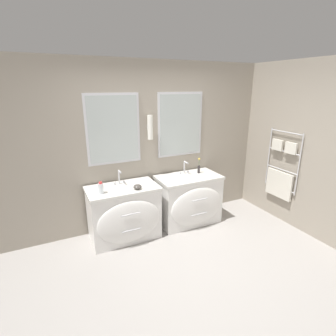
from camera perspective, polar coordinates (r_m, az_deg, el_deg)
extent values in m
plane|color=#9E9993|center=(3.44, 6.75, -22.91)|extent=(16.00, 16.00, 0.00)
cube|color=#9E9384|center=(4.20, -4.74, 4.76)|extent=(5.74, 0.06, 2.60)
cube|color=silver|center=(3.95, -11.79, 8.24)|extent=(0.80, 0.02, 1.03)
cube|color=#B2BCBA|center=(3.94, -11.75, 8.22)|extent=(0.73, 0.01, 0.96)
cube|color=silver|center=(4.35, 2.70, 9.41)|extent=(0.80, 0.02, 1.03)
cube|color=#B2BCBA|center=(4.34, 2.77, 9.39)|extent=(0.73, 0.01, 0.96)
cylinder|color=white|center=(4.07, -3.92, 8.82)|extent=(0.08, 0.08, 0.37)
cube|color=silver|center=(4.11, -4.19, 8.92)|extent=(0.05, 0.02, 0.08)
cube|color=#9E9384|center=(4.69, 24.59, 4.58)|extent=(0.06, 3.43, 2.60)
cylinder|color=silver|center=(4.51, 26.60, 0.52)|extent=(0.02, 0.02, 1.00)
cylinder|color=silver|center=(4.89, 21.09, 2.40)|extent=(0.02, 0.02, 1.00)
cylinder|color=silver|center=(4.60, 24.45, 7.10)|extent=(0.02, 0.61, 0.02)
cylinder|color=silver|center=(4.66, 23.97, 3.34)|extent=(0.02, 0.61, 0.02)
cylinder|color=silver|center=(4.73, 23.51, -0.31)|extent=(0.02, 0.61, 0.02)
cylinder|color=silver|center=(4.83, 23.06, -3.84)|extent=(0.02, 0.61, 0.02)
cube|color=silver|center=(4.80, 23.00, -3.26)|extent=(0.04, 0.51, 0.45)
cube|color=silver|center=(4.54, 25.20, 3.92)|extent=(0.04, 0.21, 0.18)
cube|color=silver|center=(4.71, 22.73, 4.66)|extent=(0.04, 0.21, 0.18)
cube|color=white|center=(4.04, -9.58, -9.80)|extent=(1.00, 0.56, 0.77)
ellipsoid|color=white|center=(3.80, -8.35, -11.58)|extent=(0.92, 0.12, 0.65)
cube|color=silver|center=(3.87, -9.88, -4.45)|extent=(1.03, 0.58, 0.04)
ellipsoid|color=white|center=(3.85, -9.75, -4.78)|extent=(0.38, 0.33, 0.07)
cylinder|color=silver|center=(3.67, -8.11, -9.98)|extent=(0.28, 0.01, 0.01)
cylinder|color=silver|center=(3.79, -7.95, -13.28)|extent=(0.28, 0.01, 0.01)
cube|color=white|center=(4.43, 4.41, -7.02)|extent=(1.00, 0.56, 0.77)
ellipsoid|color=white|center=(4.22, 6.32, -8.42)|extent=(0.92, 0.12, 0.65)
cube|color=silver|center=(4.28, 4.53, -2.07)|extent=(1.03, 0.58, 0.04)
ellipsoid|color=white|center=(4.26, 4.72, -2.36)|extent=(0.38, 0.33, 0.07)
cylinder|color=silver|center=(4.10, 6.92, -6.86)|extent=(0.28, 0.01, 0.01)
cylinder|color=silver|center=(4.21, 6.80, -9.92)|extent=(0.28, 0.01, 0.01)
cylinder|color=silver|center=(3.97, -10.60, -1.93)|extent=(0.02, 0.02, 0.22)
cylinder|color=silver|center=(3.88, -10.44, -0.82)|extent=(0.02, 0.12, 0.02)
cylinder|color=silver|center=(3.98, -11.50, -3.31)|extent=(0.03, 0.03, 0.04)
cylinder|color=silver|center=(4.01, -9.57, -3.02)|extent=(0.03, 0.03, 0.04)
cylinder|color=silver|center=(4.37, 3.56, 0.16)|extent=(0.02, 0.02, 0.22)
cylinder|color=silver|center=(4.29, 3.98, 1.21)|extent=(0.02, 0.12, 0.02)
cylinder|color=silver|center=(4.36, 2.74, -1.11)|extent=(0.03, 0.03, 0.04)
cylinder|color=silver|center=(4.43, 4.33, -0.85)|extent=(0.03, 0.03, 0.04)
cylinder|color=silver|center=(3.68, -14.39, -4.36)|extent=(0.07, 0.07, 0.14)
cylinder|color=red|center=(3.65, -14.49, -3.14)|extent=(0.05, 0.05, 0.02)
ellipsoid|color=#4C4742|center=(3.75, -6.65, -4.10)|extent=(0.12, 0.12, 0.07)
cylinder|color=#332D2D|center=(4.43, 6.71, -0.28)|extent=(0.04, 0.04, 0.13)
cylinder|color=#477238|center=(4.39, 6.77, 1.25)|extent=(0.01, 0.01, 0.12)
sphere|color=#E5BF47|center=(4.38, 6.80, 1.99)|extent=(0.04, 0.04, 0.04)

